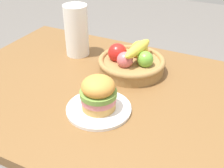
# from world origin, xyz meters

# --- Properties ---
(dining_table) EXTENTS (1.40, 0.90, 0.75)m
(dining_table) POSITION_xyz_m (0.00, 0.00, 0.65)
(dining_table) COLOR brown
(dining_table) RESTS_ON ground_plane
(plate) EXTENTS (0.23, 0.23, 0.01)m
(plate) POSITION_xyz_m (-0.01, -0.13, 0.76)
(plate) COLOR white
(plate) RESTS_ON dining_table
(sandwich) EXTENTS (0.13, 0.13, 0.12)m
(sandwich) POSITION_xyz_m (-0.01, -0.13, 0.82)
(sandwich) COLOR tan
(sandwich) RESTS_ON plate
(fruit_basket) EXTENTS (0.29, 0.29, 0.14)m
(fruit_basket) POSITION_xyz_m (-0.02, 0.18, 0.80)
(fruit_basket) COLOR #9E7542
(fruit_basket) RESTS_ON dining_table
(paper_towel_roll) EXTENTS (0.11, 0.11, 0.24)m
(paper_towel_roll) POSITION_xyz_m (-0.32, 0.22, 0.87)
(paper_towel_roll) COLOR white
(paper_towel_roll) RESTS_ON dining_table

